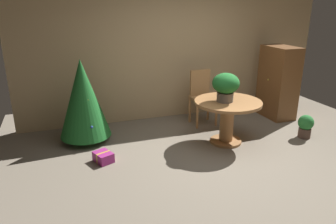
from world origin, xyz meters
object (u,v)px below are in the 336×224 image
object	(u,v)px
wooden_cabinet	(278,82)
wooden_chair_far	(202,94)
gift_box_purple	(103,157)
round_dining_table	(227,113)
holiday_tree	(83,98)
potted_plant	(305,126)
flower_vase	(226,85)

from	to	relation	value
wooden_cabinet	wooden_chair_far	bearing A→B (deg)	174.64
wooden_cabinet	gift_box_purple	bearing A→B (deg)	-166.88
round_dining_table	wooden_chair_far	world-z (taller)	wooden_chair_far
holiday_tree	potted_plant	world-z (taller)	holiday_tree
holiday_tree	wooden_cabinet	xyz separation A→B (m)	(3.67, -0.01, -0.03)
holiday_tree	flower_vase	bearing A→B (deg)	-21.82
wooden_chair_far	wooden_cabinet	distance (m)	1.56
round_dining_table	gift_box_purple	size ratio (longest dim) A/B	3.17
flower_vase	gift_box_purple	size ratio (longest dim) A/B	1.34
potted_plant	holiday_tree	bearing A→B (deg)	162.62
gift_box_purple	wooden_cabinet	world-z (taller)	wooden_cabinet
round_dining_table	wooden_chair_far	size ratio (longest dim) A/B	1.05
gift_box_purple	potted_plant	world-z (taller)	potted_plant
round_dining_table	potted_plant	world-z (taller)	round_dining_table
flower_vase	wooden_cabinet	xyz separation A→B (m)	(1.61, 0.81, -0.27)
gift_box_purple	wooden_cabinet	size ratio (longest dim) A/B	0.24
wooden_chair_far	gift_box_purple	xyz separation A→B (m)	(-1.97, -0.97, -0.49)
wooden_chair_far	gift_box_purple	size ratio (longest dim) A/B	3.01
flower_vase	potted_plant	bearing A→B (deg)	-10.45
holiday_tree	wooden_cabinet	distance (m)	3.67
gift_box_purple	wooden_cabinet	distance (m)	3.67
wooden_cabinet	holiday_tree	bearing A→B (deg)	179.79
wooden_chair_far	wooden_cabinet	size ratio (longest dim) A/B	0.72
flower_vase	gift_box_purple	world-z (taller)	flower_vase
round_dining_table	holiday_tree	xyz separation A→B (m)	(-2.12, 0.82, 0.23)
flower_vase	wooden_chair_far	world-z (taller)	flower_vase
holiday_tree	gift_box_purple	bearing A→B (deg)	-79.80
flower_vase	holiday_tree	bearing A→B (deg)	158.18
wooden_cabinet	flower_vase	bearing A→B (deg)	-153.21
gift_box_purple	potted_plant	bearing A→B (deg)	-4.32
round_dining_table	gift_box_purple	bearing A→B (deg)	-179.62
potted_plant	round_dining_table	bearing A→B (deg)	168.88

